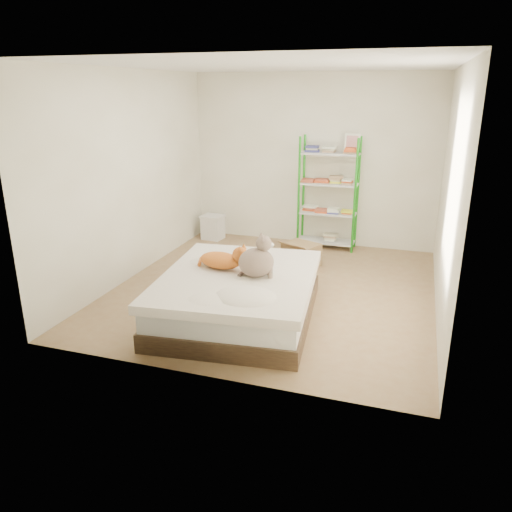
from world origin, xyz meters
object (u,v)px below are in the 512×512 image
at_px(orange_cat, 220,258).
at_px(cardboard_box, 301,254).
at_px(bed, 238,296).
at_px(white_bin, 213,227).
at_px(grey_cat, 256,256).
at_px(shelf_unit, 329,192).

relative_size(orange_cat, cardboard_box, 0.98).
relative_size(bed, white_bin, 5.34).
bearing_deg(grey_cat, shelf_unit, -27.19).
xyz_separation_m(orange_cat, cardboard_box, (0.51, 1.74, -0.45)).
distance_m(bed, grey_cat, 0.51).
bearing_deg(shelf_unit, white_bin, -176.30).
distance_m(bed, cardboard_box, 1.88).
xyz_separation_m(orange_cat, white_bin, (-1.17, 2.56, -0.41)).
height_order(orange_cat, grey_cat, grey_cat).
relative_size(orange_cat, white_bin, 1.42).
bearing_deg(cardboard_box, orange_cat, -82.55).
xyz_separation_m(bed, cardboard_box, (0.26, 1.86, -0.09)).
relative_size(bed, cardboard_box, 3.67).
xyz_separation_m(bed, grey_cat, (0.20, -0.00, 0.47)).
bearing_deg(white_bin, cardboard_box, -26.10).
relative_size(orange_cat, grey_cat, 1.25).
distance_m(grey_cat, shelf_unit, 2.82).
bearing_deg(shelf_unit, bed, -99.00).
bearing_deg(white_bin, orange_cat, -65.43).
xyz_separation_m(grey_cat, white_bin, (-1.62, 2.68, -0.52)).
distance_m(orange_cat, cardboard_box, 1.86).
bearing_deg(shelf_unit, orange_cat, -104.53).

